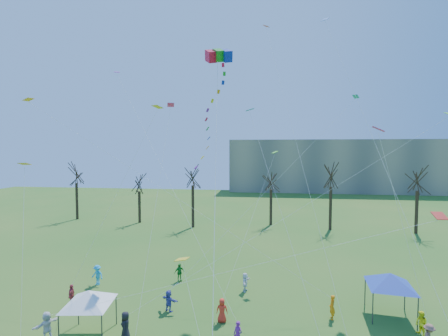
# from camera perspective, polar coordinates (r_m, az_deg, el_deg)

# --- Properties ---
(distant_building) EXTENTS (60.00, 14.00, 15.00)m
(distant_building) POSITION_cam_1_polar(r_m,az_deg,el_deg) (97.40, 19.29, 0.42)
(distant_building) COLOR gray
(distant_building) RESTS_ON ground
(bare_tree_row) EXTENTS (69.60, 8.61, 10.27)m
(bare_tree_row) POSITION_cam_1_polar(r_m,az_deg,el_deg) (49.09, 8.67, -2.69)
(bare_tree_row) COLOR black
(bare_tree_row) RESTS_ON ground
(big_box_kite) EXTENTS (2.06, 7.17, 20.14)m
(big_box_kite) POSITION_cam_1_polar(r_m,az_deg,el_deg) (20.67, -1.63, 9.24)
(big_box_kite) COLOR red
(big_box_kite) RESTS_ON ground
(canopy_tent_white) EXTENTS (3.98, 3.98, 3.01)m
(canopy_tent_white) POSITION_cam_1_polar(r_m,az_deg,el_deg) (23.47, -23.50, -20.86)
(canopy_tent_white) COLOR #3F3F44
(canopy_tent_white) RESTS_ON ground
(canopy_tent_blue) EXTENTS (4.25, 4.25, 3.21)m
(canopy_tent_blue) POSITION_cam_1_polar(r_m,az_deg,el_deg) (26.67, 28.11, -17.58)
(canopy_tent_blue) COLOR #3F3F44
(canopy_tent_blue) RESTS_ON ground
(festival_crowd) EXTENTS (25.96, 15.24, 1.86)m
(festival_crowd) POSITION_cam_1_polar(r_m,az_deg,el_deg) (22.47, -5.41, -26.62)
(festival_crowd) COLOR red
(festival_crowd) RESTS_ON ground
(small_kites_aloft) EXTENTS (33.50, 19.64, 34.59)m
(small_kites_aloft) POSITION_cam_1_polar(r_m,az_deg,el_deg) (24.20, 1.35, 7.25)
(small_kites_aloft) COLOR #D99E0B
(small_kites_aloft) RESTS_ON ground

